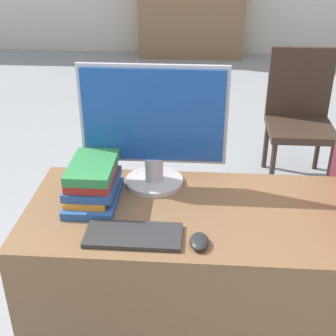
% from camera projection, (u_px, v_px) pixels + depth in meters
% --- Properties ---
extents(desk, '(1.20, 0.60, 0.73)m').
position_uv_depth(desk, '(186.00, 286.00, 1.88)').
color(desk, brown).
rests_on(desk, ground_plane).
extents(monitor, '(0.56, 0.23, 0.49)m').
position_uv_depth(monitor, '(153.00, 126.00, 1.77)').
color(monitor, '#B7B7BC').
rests_on(monitor, desk).
extents(keyboard, '(0.32, 0.15, 0.02)m').
position_uv_depth(keyboard, '(133.00, 235.00, 1.56)').
color(keyboard, '#2D2D2D').
rests_on(keyboard, desk).
extents(mouse, '(0.06, 0.10, 0.03)m').
position_uv_depth(mouse, '(199.00, 241.00, 1.52)').
color(mouse, '#262626').
rests_on(mouse, desk).
extents(book_stack, '(0.19, 0.29, 0.16)m').
position_uv_depth(book_stack, '(93.00, 183.00, 1.74)').
color(book_stack, '#285199').
rests_on(book_stack, desk).
extents(far_chair, '(0.44, 0.44, 0.91)m').
position_uv_depth(far_chair, '(300.00, 112.00, 3.23)').
color(far_chair, '#38281E').
rests_on(far_chair, ground_plane).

